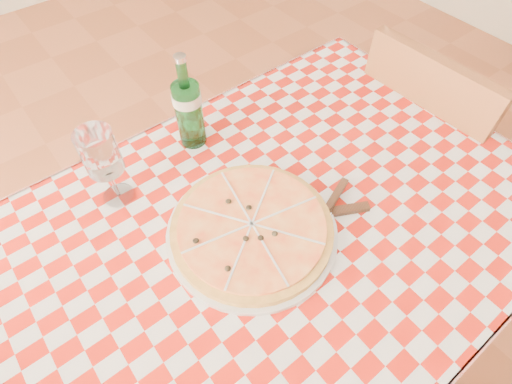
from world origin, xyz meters
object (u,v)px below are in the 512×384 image
(dining_table, at_px, (277,242))
(wine_glass, at_px, (107,168))
(chair_near, at_px, (417,145))
(pizza_plate, at_px, (252,228))
(water_bottle, at_px, (187,102))

(dining_table, distance_m, wine_glass, 0.44)
(chair_near, bearing_deg, pizza_plate, -178.33)
(chair_near, xyz_separation_m, pizza_plate, (-0.77, -0.05, 0.26))
(pizza_plate, distance_m, water_bottle, 0.35)
(dining_table, height_order, wine_glass, wine_glass)
(pizza_plate, bearing_deg, chair_near, 3.79)
(pizza_plate, relative_size, wine_glass, 1.86)
(dining_table, height_order, pizza_plate, pizza_plate)
(chair_near, height_order, wine_glass, wine_glass)
(dining_table, distance_m, chair_near, 0.71)
(water_bottle, bearing_deg, pizza_plate, -99.72)
(wine_glass, bearing_deg, pizza_plate, -56.37)
(chair_near, bearing_deg, dining_table, -177.13)
(water_bottle, relative_size, wine_glass, 1.26)
(dining_table, xyz_separation_m, water_bottle, (-0.01, 0.34, 0.23))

